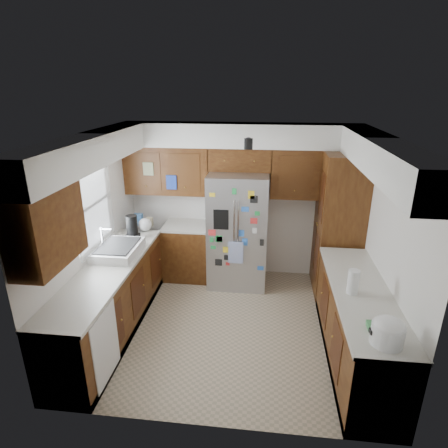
% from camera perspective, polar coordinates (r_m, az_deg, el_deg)
% --- Properties ---
extents(floor, '(3.60, 3.60, 0.00)m').
position_cam_1_polar(floor, '(5.20, 0.90, -15.13)').
color(floor, tan).
rests_on(floor, ground).
extents(room_shell, '(3.64, 3.24, 2.52)m').
position_cam_1_polar(room_shell, '(4.76, 0.20, 5.78)').
color(room_shell, silver).
rests_on(room_shell, ground).
extents(left_counter_run, '(1.36, 3.20, 0.92)m').
position_cam_1_polar(left_counter_run, '(5.28, -14.12, -9.73)').
color(left_counter_run, '#3C1B0B').
rests_on(left_counter_run, ground).
extents(right_counter_run, '(0.63, 2.25, 0.92)m').
position_cam_1_polar(right_counter_run, '(4.69, 19.52, -14.73)').
color(right_counter_run, '#3C1B0B').
rests_on(right_counter_run, ground).
extents(pantry, '(0.60, 0.90, 2.15)m').
position_cam_1_polar(pantry, '(5.81, 17.05, -0.11)').
color(pantry, '#3C1B0B').
rests_on(pantry, ground).
extents(fridge, '(0.90, 0.79, 1.80)m').
position_cam_1_polar(fridge, '(5.83, 2.15, -0.94)').
color(fridge, '#A8A9AE').
rests_on(fridge, ground).
extents(bridge_cabinet, '(0.96, 0.34, 0.35)m').
position_cam_1_polar(bridge_cabinet, '(5.75, 2.48, 9.91)').
color(bridge_cabinet, '#3C1B0B').
rests_on(bridge_cabinet, fridge).
extents(fridge_top_items, '(0.80, 0.37, 0.31)m').
position_cam_1_polar(fridge_top_items, '(5.67, 0.67, 12.99)').
color(fridge_top_items, blue).
rests_on(fridge_top_items, bridge_cabinet).
extents(sink_assembly, '(0.52, 0.70, 0.37)m').
position_cam_1_polar(sink_assembly, '(5.13, -15.83, -3.79)').
color(sink_assembly, white).
rests_on(sink_assembly, left_counter_run).
extents(left_counter_clutter, '(0.36, 0.86, 0.38)m').
position_cam_1_polar(left_counter_clutter, '(5.72, -13.02, -0.32)').
color(left_counter_clutter, black).
rests_on(left_counter_clutter, left_counter_run).
extents(rice_cooker, '(0.29, 0.28, 0.25)m').
position_cam_1_polar(rice_cooker, '(3.62, 23.70, -14.70)').
color(rice_cooker, white).
rests_on(rice_cooker, right_counter_run).
extents(paper_towel, '(0.12, 0.12, 0.27)m').
position_cam_1_polar(paper_towel, '(4.27, 19.09, -8.33)').
color(paper_towel, white).
rests_on(paper_towel, right_counter_run).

